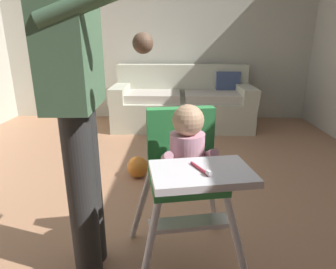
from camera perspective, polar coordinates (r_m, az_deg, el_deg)
The scene contains 7 objects.
ground at distance 2.38m, azimuth -5.99°, elevation -13.80°, with size 6.29×6.82×0.10m, color #A67656.
wall_far at distance 4.65m, azimuth -2.17°, elevation 20.06°, with size 5.49×0.06×2.72m, color beige.
couch at distance 4.21m, azimuth 2.91°, elevation 6.17°, with size 1.95×0.86×0.86m.
high_chair at distance 1.45m, azimuth 3.59°, elevation -5.33°, with size 0.70×0.80×0.93m.
adult_standing at distance 1.41m, azimuth -17.48°, elevation 7.04°, with size 0.53×0.49×1.68m.
toy_ball at distance 2.67m, azimuth 12.59°, elevation -7.37°, with size 0.15×0.15×0.15m, color green.
toy_ball_second at distance 2.67m, azimuth -6.01°, elevation -6.38°, with size 0.19×0.19×0.19m, color orange.
Camera 1 is at (0.30, -2.00, 1.20)m, focal length 30.86 mm.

